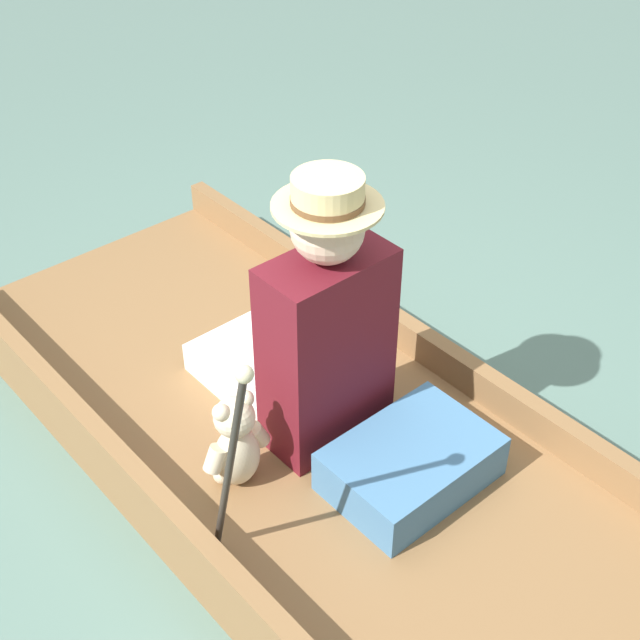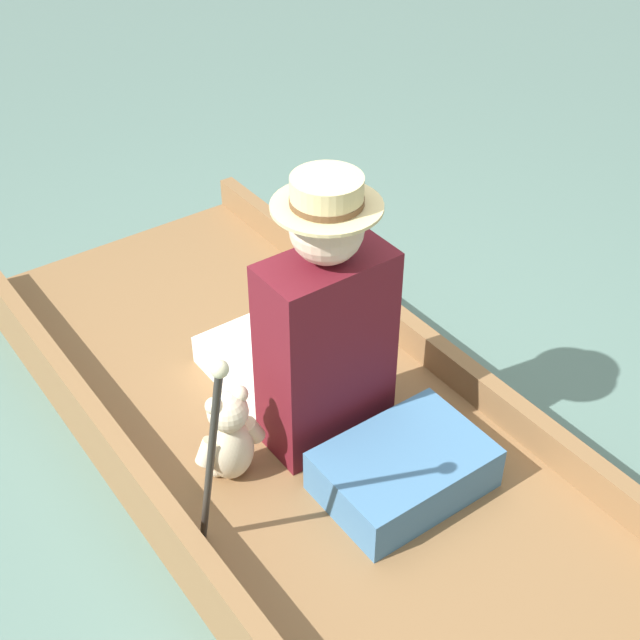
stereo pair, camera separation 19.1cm
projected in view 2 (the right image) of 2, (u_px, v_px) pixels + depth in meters
name	position (u px, v px, depth m)	size (l,w,h in m)	color
ground_plane	(302.00, 458.00, 3.04)	(16.00, 16.00, 0.00)	slate
punt_boat	(302.00, 440.00, 2.99)	(1.18, 2.81, 0.28)	brown
seat_cushion	(404.00, 470.00, 2.69)	(0.50, 0.35, 0.15)	teal
seated_person	(313.00, 335.00, 2.76)	(0.40, 0.72, 0.94)	white
teddy_bear	(230.00, 437.00, 2.68)	(0.24, 0.14, 0.34)	beige
wine_glass	(351.00, 323.00, 3.26)	(0.09, 0.09, 0.11)	silver
walking_cane	(212.00, 446.00, 2.22)	(0.04, 0.23, 0.80)	#2D2823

